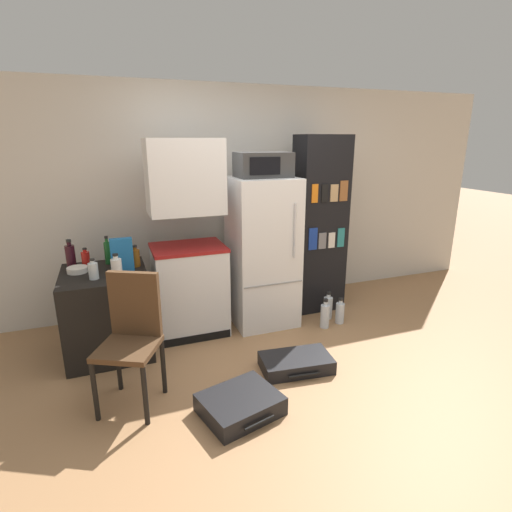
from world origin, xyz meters
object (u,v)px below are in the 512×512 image
(refrigerator, at_px, (263,252))
(chair, at_px, (132,329))
(bottle_wine_dark, at_px, (70,255))
(bottle_amber_beer, at_px, (135,257))
(bottle_ketchup_red, at_px, (86,259))
(water_bottle_back, at_px, (325,315))
(bottle_milk_white, at_px, (117,268))
(microwave, at_px, (263,165))
(bowl, at_px, (77,270))
(water_bottle_front, at_px, (328,307))
(bottle_green_tall, at_px, (108,252))
(suitcase_small_flat, at_px, (296,363))
(bookshelf, at_px, (319,226))
(water_bottle_middle, at_px, (340,312))
(suitcase_large_flat, at_px, (240,404))
(kitchen_hutch, at_px, (188,247))
(bottle_clear_short, at_px, (93,270))
(side_table, at_px, (108,312))
(cereal_box, at_px, (122,255))

(refrigerator, xyz_separation_m, chair, (-1.39, -0.93, -0.19))
(bottle_wine_dark, relative_size, bottle_amber_beer, 1.27)
(bottle_ketchup_red, height_order, bottle_wine_dark, bottle_wine_dark)
(water_bottle_back, bearing_deg, chair, -164.27)
(refrigerator, xyz_separation_m, bottle_milk_white, (-1.45, -0.29, 0.09))
(microwave, distance_m, bowl, 1.97)
(bottle_wine_dark, height_order, bottle_amber_beer, bottle_wine_dark)
(water_bottle_front, distance_m, water_bottle_back, 0.23)
(bottle_green_tall, bearing_deg, bottle_amber_beer, -36.51)
(bottle_amber_beer, height_order, suitcase_small_flat, bottle_amber_beer)
(microwave, bearing_deg, chair, -146.16)
(bottle_milk_white, bearing_deg, water_bottle_back, -2.60)
(water_bottle_back, bearing_deg, bottle_wine_dark, 166.52)
(chair, bearing_deg, bottle_wine_dark, 139.03)
(bookshelf, bearing_deg, bottle_wine_dark, 178.65)
(water_bottle_back, bearing_deg, water_bottle_middle, 9.89)
(bookshelf, bearing_deg, bowl, -176.67)
(bottle_milk_white, distance_m, water_bottle_back, 2.13)
(suitcase_large_flat, bearing_deg, bottle_amber_beer, 97.78)
(bottle_green_tall, bearing_deg, refrigerator, -5.93)
(kitchen_hutch, distance_m, refrigerator, 0.78)
(bottle_wine_dark, relative_size, bowl, 1.46)
(bottle_ketchup_red, relative_size, water_bottle_middle, 0.63)
(bowl, relative_size, water_bottle_front, 0.57)
(suitcase_large_flat, bearing_deg, bottle_clear_short, 114.73)
(bottle_green_tall, xyz_separation_m, bowl, (-0.26, -0.18, -0.09))
(side_table, relative_size, refrigerator, 0.50)
(bottle_amber_beer, bearing_deg, suitcase_large_flat, -67.36)
(bottle_ketchup_red, xyz_separation_m, suitcase_large_flat, (1.00, -1.50, -0.78))
(bookshelf, relative_size, water_bottle_middle, 6.83)
(bottle_ketchup_red, bearing_deg, cereal_box, -37.97)
(bookshelf, height_order, water_bottle_middle, bookshelf)
(water_bottle_back, bearing_deg, bookshelf, 70.95)
(bottle_amber_beer, bearing_deg, water_bottle_middle, -9.24)
(chair, bearing_deg, bowl, 140.23)
(kitchen_hutch, xyz_separation_m, chair, (-0.62, -0.96, -0.31))
(bowl, distance_m, cereal_box, 0.42)
(refrigerator, relative_size, bottle_milk_white, 7.25)
(suitcase_large_flat, relative_size, water_bottle_middle, 2.21)
(microwave, bearing_deg, water_bottle_front, -16.12)
(refrigerator, bearing_deg, chair, -146.12)
(kitchen_hutch, relative_size, bottle_wine_dark, 7.50)
(side_table, height_order, water_bottle_back, side_table)
(kitchen_hutch, relative_size, bottle_amber_beer, 9.51)
(bottle_green_tall, bearing_deg, side_table, -102.30)
(bottle_green_tall, relative_size, cereal_box, 0.89)
(bookshelf, height_order, bottle_green_tall, bookshelf)
(bowl, bearing_deg, kitchen_hutch, 2.86)
(bookshelf, relative_size, bowl, 11.12)
(bottle_green_tall, bearing_deg, bottle_milk_white, -82.05)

